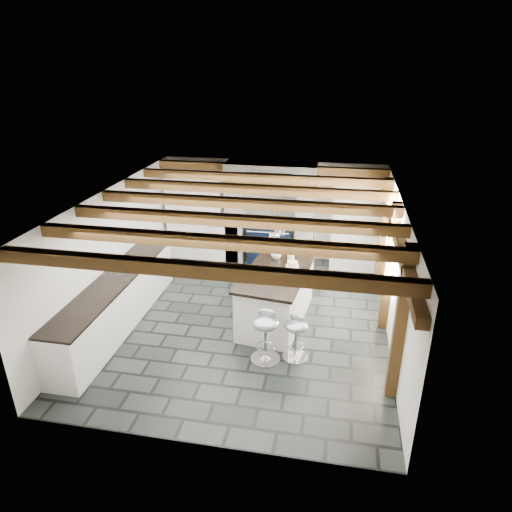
% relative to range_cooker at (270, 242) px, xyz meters
% --- Properties ---
extents(ground, '(6.00, 6.00, 0.00)m').
position_rel_range_cooker_xyz_m(ground, '(0.00, -2.68, -0.47)').
color(ground, black).
rests_on(ground, ground).
extents(room_shell, '(6.00, 6.03, 6.00)m').
position_rel_range_cooker_xyz_m(room_shell, '(-0.61, -1.26, 0.60)').
color(room_shell, white).
rests_on(room_shell, ground).
extents(range_cooker, '(1.00, 0.63, 0.99)m').
position_rel_range_cooker_xyz_m(range_cooker, '(0.00, 0.00, 0.00)').
color(range_cooker, black).
rests_on(range_cooker, ground).
extents(kitchen_island, '(1.28, 2.10, 1.31)m').
position_rel_range_cooker_xyz_m(kitchen_island, '(0.53, -2.58, 0.04)').
color(kitchen_island, white).
rests_on(kitchen_island, ground).
extents(bar_stool_near, '(0.49, 0.49, 0.76)m').
position_rel_range_cooker_xyz_m(bar_stool_near, '(1.00, -3.68, 0.01)').
color(bar_stool_near, silver).
rests_on(bar_stool_near, ground).
extents(bar_stool_far, '(0.48, 0.48, 0.87)m').
position_rel_range_cooker_xyz_m(bar_stool_far, '(0.54, -3.82, 0.08)').
color(bar_stool_far, silver).
rests_on(bar_stool_far, ground).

